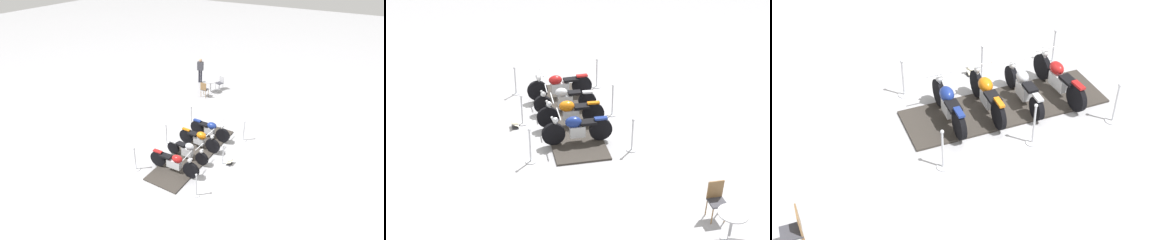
{
  "view_description": "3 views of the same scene",
  "coord_description": "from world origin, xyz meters",
  "views": [
    {
      "loc": [
        9.85,
        5.77,
        8.37
      ],
      "look_at": [
        -1.08,
        -0.71,
        1.05
      ],
      "focal_mm": 28.49,
      "sensor_mm": 36.0,
      "label": 1
    },
    {
      "loc": [
        -14.11,
        2.83,
        8.04
      ],
      "look_at": [
        -1.56,
        0.01,
        0.82
      ],
      "focal_mm": 46.59,
      "sensor_mm": 36.0,
      "label": 2
    },
    {
      "loc": [
        -5.14,
        -9.42,
        7.95
      ],
      "look_at": [
        -1.68,
        -1.25,
        1.01
      ],
      "focal_mm": 48.31,
      "sensor_mm": 36.0,
      "label": 3
    }
  ],
  "objects": [
    {
      "name": "motorcycle_navy",
      "position": [
        -1.54,
        0.05,
        0.53
      ],
      "size": [
        0.77,
        2.16,
        1.03
      ],
      "rotation": [
        0.0,
        0.0,
        1.54
      ],
      "color": "black",
      "rests_on": "display_platform"
    },
    {
      "name": "motorcycle_copper",
      "position": [
        -0.51,
        0.04,
        0.54
      ],
      "size": [
        0.74,
        2.18,
        1.04
      ],
      "rotation": [
        0.0,
        0.0,
        1.52
      ],
      "color": "black",
      "rests_on": "display_platform"
    },
    {
      "name": "ground_plane",
      "position": [
        0.0,
        0.0,
        0.0
      ],
      "size": [
        80.0,
        80.0,
        0.0
      ],
      "primitive_type": "plane",
      "color": "#B2B2B7"
    },
    {
      "name": "stanchion_right_rear",
      "position": [
        -2.21,
        1.55,
        0.36
      ],
      "size": [
        0.33,
        0.33,
        1.1
      ],
      "color": "silver",
      "rests_on": "ground_plane"
    },
    {
      "name": "stanchion_left_front",
      "position": [
        2.21,
        -1.55,
        0.34
      ],
      "size": [
        0.36,
        0.36,
        1.12
      ],
      "color": "silver",
      "rests_on": "ground_plane"
    },
    {
      "name": "motorcycle_maroon",
      "position": [
        1.54,
        -0.0,
        0.52
      ],
      "size": [
        0.72,
        2.33,
        1.05
      ],
      "rotation": [
        0.0,
        0.0,
        1.61
      ],
      "color": "black",
      "rests_on": "display_platform"
    },
    {
      "name": "stanchion_right_mid",
      "position": [
        0.03,
        1.51,
        0.34
      ],
      "size": [
        0.32,
        0.32,
        1.04
      ],
      "color": "silver",
      "rests_on": "ground_plane"
    },
    {
      "name": "stanchion_left_rear",
      "position": [
        -2.27,
        -1.46,
        0.37
      ],
      "size": [
        0.3,
        0.3,
        1.07
      ],
      "color": "silver",
      "rests_on": "ground_plane"
    },
    {
      "name": "display_platform",
      "position": [
        0.0,
        0.0,
        0.03
      ],
      "size": [
        5.31,
        1.71,
        0.06
      ],
      "primitive_type": "cube",
      "rotation": [
        0.0,
        0.0,
        3.12
      ],
      "color": "#38332D",
      "rests_on": "ground_plane"
    },
    {
      "name": "stanchion_right_front",
      "position": [
        2.27,
        1.46,
        0.39
      ],
      "size": [
        0.28,
        0.28,
        1.06
      ],
      "color": "silver",
      "rests_on": "ground_plane"
    },
    {
      "name": "info_placard",
      "position": [
        -0.15,
        1.76,
        0.06
      ],
      "size": [
        0.32,
        0.23,
        0.21
      ],
      "rotation": [
        0.0,
        0.0,
        6.26
      ],
      "color": "#333338",
      "rests_on": "ground_plane"
    },
    {
      "name": "stanchion_left_mid",
      "position": [
        -0.03,
        -1.51,
        0.39
      ],
      "size": [
        0.31,
        0.31,
        1.14
      ],
      "color": "silver",
      "rests_on": "ground_plane"
    },
    {
      "name": "cafe_table",
      "position": [
        -6.4,
        -2.47,
        0.59
      ],
      "size": [
        0.7,
        0.7,
        0.79
      ],
      "color": "#B7B7BC",
      "rests_on": "ground_plane"
    },
    {
      "name": "motorcycle_chrome",
      "position": [
        0.51,
        0.02,
        0.48
      ],
      "size": [
        0.62,
        2.13,
        0.89
      ],
      "rotation": [
        0.0,
        0.0,
        1.52
      ],
      "color": "black",
      "rests_on": "display_platform"
    },
    {
      "name": "cafe_chair_across_table",
      "position": [
        -5.58,
        -2.49,
        0.57
      ],
      "size": [
        0.41,
        0.41,
        0.99
      ],
      "rotation": [
        0.0,
        0.0,
        3.11
      ],
      "color": "olive",
      "rests_on": "ground_plane"
    }
  ]
}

